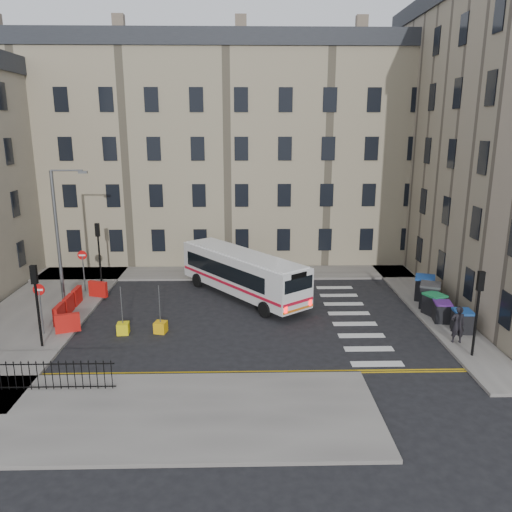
{
  "coord_description": "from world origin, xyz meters",
  "views": [
    {
      "loc": [
        -2.05,
        -26.75,
        10.55
      ],
      "look_at": [
        -1.37,
        2.3,
        3.0
      ],
      "focal_mm": 35.0,
      "sensor_mm": 36.0,
      "label": 1
    }
  ],
  "objects_px": {
    "bus": "(242,272)",
    "wheelie_bin_c": "(434,304)",
    "wheelie_bin_a": "(462,321)",
    "wheelie_bin_d": "(430,295)",
    "wheelie_bin_e": "(424,288)",
    "wheelie_bin_b": "(442,312)",
    "bollard_chevron": "(123,328)",
    "pedestrian": "(458,324)",
    "bollard_yellow": "(161,327)",
    "streetlamp": "(57,236)"
  },
  "relations": [
    {
      "from": "wheelie_bin_d",
      "to": "wheelie_bin_a",
      "type": "bearing_deg",
      "value": -61.43
    },
    {
      "from": "wheelie_bin_c",
      "to": "wheelie_bin_d",
      "type": "bearing_deg",
      "value": 58.89
    },
    {
      "from": "bollard_yellow",
      "to": "bollard_chevron",
      "type": "xyz_separation_m",
      "value": [
        -1.94,
        -0.13,
        0.0
      ]
    },
    {
      "from": "bus",
      "to": "wheelie_bin_e",
      "type": "height_order",
      "value": "bus"
    },
    {
      "from": "wheelie_bin_b",
      "to": "bollard_chevron",
      "type": "bearing_deg",
      "value": -166.9
    },
    {
      "from": "wheelie_bin_b",
      "to": "wheelie_bin_c",
      "type": "distance_m",
      "value": 1.09
    },
    {
      "from": "wheelie_bin_a",
      "to": "bollard_yellow",
      "type": "distance_m",
      "value": 15.81
    },
    {
      "from": "pedestrian",
      "to": "bollard_yellow",
      "type": "relative_size",
      "value": 3.15
    },
    {
      "from": "streetlamp",
      "to": "wheelie_bin_c",
      "type": "distance_m",
      "value": 22.12
    },
    {
      "from": "wheelie_bin_d",
      "to": "bollard_chevron",
      "type": "bearing_deg",
      "value": -146.63
    },
    {
      "from": "wheelie_bin_d",
      "to": "bus",
      "type": "bearing_deg",
      "value": -170.08
    },
    {
      "from": "pedestrian",
      "to": "bus",
      "type": "bearing_deg",
      "value": -30.4
    },
    {
      "from": "wheelie_bin_b",
      "to": "wheelie_bin_c",
      "type": "height_order",
      "value": "wheelie_bin_c"
    },
    {
      "from": "pedestrian",
      "to": "wheelie_bin_e",
      "type": "bearing_deg",
      "value": -90.7
    },
    {
      "from": "wheelie_bin_e",
      "to": "pedestrian",
      "type": "bearing_deg",
      "value": -75.05
    },
    {
      "from": "streetlamp",
      "to": "bus",
      "type": "xyz_separation_m",
      "value": [
        10.78,
        1.52,
        -2.71
      ]
    },
    {
      "from": "wheelie_bin_b",
      "to": "pedestrian",
      "type": "xyz_separation_m",
      "value": [
        -0.32,
        -2.74,
        0.37
      ]
    },
    {
      "from": "streetlamp",
      "to": "wheelie_bin_c",
      "type": "xyz_separation_m",
      "value": [
        21.72,
        -2.22,
        -3.57
      ]
    },
    {
      "from": "wheelie_bin_b",
      "to": "wheelie_bin_e",
      "type": "height_order",
      "value": "wheelie_bin_e"
    },
    {
      "from": "wheelie_bin_a",
      "to": "wheelie_bin_b",
      "type": "xyz_separation_m",
      "value": [
        -0.52,
        1.42,
        -0.01
      ]
    },
    {
      "from": "streetlamp",
      "to": "wheelie_bin_b",
      "type": "xyz_separation_m",
      "value": [
        21.76,
        -3.31,
        -3.61
      ]
    },
    {
      "from": "wheelie_bin_c",
      "to": "bollard_yellow",
      "type": "xyz_separation_m",
      "value": [
        -15.24,
        -1.91,
        -0.46
      ]
    },
    {
      "from": "wheelie_bin_a",
      "to": "wheelie_bin_d",
      "type": "xyz_separation_m",
      "value": [
        -0.38,
        3.72,
        0.14
      ]
    },
    {
      "from": "wheelie_bin_b",
      "to": "bollard_yellow",
      "type": "bearing_deg",
      "value": -166.99
    },
    {
      "from": "streetlamp",
      "to": "wheelie_bin_d",
      "type": "distance_m",
      "value": 22.19
    },
    {
      "from": "streetlamp",
      "to": "pedestrian",
      "type": "xyz_separation_m",
      "value": [
        21.43,
        -6.05,
        -3.24
      ]
    },
    {
      "from": "bollard_chevron",
      "to": "wheelie_bin_c",
      "type": "bearing_deg",
      "value": 6.78
    },
    {
      "from": "wheelie_bin_b",
      "to": "streetlamp",
      "type": "bearing_deg",
      "value": -178.72
    },
    {
      "from": "streetlamp",
      "to": "wheelie_bin_c",
      "type": "height_order",
      "value": "streetlamp"
    },
    {
      "from": "streetlamp",
      "to": "bollard_chevron",
      "type": "height_order",
      "value": "streetlamp"
    },
    {
      "from": "bus",
      "to": "wheelie_bin_d",
      "type": "height_order",
      "value": "bus"
    },
    {
      "from": "wheelie_bin_b",
      "to": "wheelie_bin_d",
      "type": "relative_size",
      "value": 0.71
    },
    {
      "from": "wheelie_bin_a",
      "to": "wheelie_bin_d",
      "type": "height_order",
      "value": "wheelie_bin_d"
    },
    {
      "from": "bus",
      "to": "wheelie_bin_c",
      "type": "relative_size",
      "value": 6.97
    },
    {
      "from": "wheelie_bin_c",
      "to": "bus",
      "type": "bearing_deg",
      "value": 138.26
    },
    {
      "from": "wheelie_bin_a",
      "to": "wheelie_bin_e",
      "type": "distance_m",
      "value": 5.12
    },
    {
      "from": "wheelie_bin_b",
      "to": "wheelie_bin_d",
      "type": "bearing_deg",
      "value": 96.48
    },
    {
      "from": "bollard_chevron",
      "to": "wheelie_bin_d",
      "type": "bearing_deg",
      "value": 10.63
    },
    {
      "from": "wheelie_bin_a",
      "to": "bollard_chevron",
      "type": "bearing_deg",
      "value": -178.34
    },
    {
      "from": "wheelie_bin_d",
      "to": "wheelie_bin_e",
      "type": "bearing_deg",
      "value": 105.48
    },
    {
      "from": "bus",
      "to": "wheelie_bin_b",
      "type": "relative_size",
      "value": 8.27
    },
    {
      "from": "bus",
      "to": "wheelie_bin_d",
      "type": "bearing_deg",
      "value": -50.07
    },
    {
      "from": "wheelie_bin_d",
      "to": "wheelie_bin_e",
      "type": "xyz_separation_m",
      "value": [
        0.18,
        1.39,
        0.01
      ]
    },
    {
      "from": "bus",
      "to": "wheelie_bin_e",
      "type": "distance_m",
      "value": 11.38
    },
    {
      "from": "wheelie_bin_a",
      "to": "bollard_chevron",
      "type": "xyz_separation_m",
      "value": [
        -17.73,
        0.47,
        -0.44
      ]
    },
    {
      "from": "wheelie_bin_e",
      "to": "wheelie_bin_a",
      "type": "bearing_deg",
      "value": -67.1
    },
    {
      "from": "wheelie_bin_b",
      "to": "pedestrian",
      "type": "distance_m",
      "value": 2.78
    },
    {
      "from": "streetlamp",
      "to": "pedestrian",
      "type": "height_order",
      "value": "streetlamp"
    },
    {
      "from": "wheelie_bin_a",
      "to": "bollard_yellow",
      "type": "xyz_separation_m",
      "value": [
        -15.79,
        0.6,
        -0.44
      ]
    },
    {
      "from": "wheelie_bin_d",
      "to": "pedestrian",
      "type": "relative_size",
      "value": 0.87
    }
  ]
}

